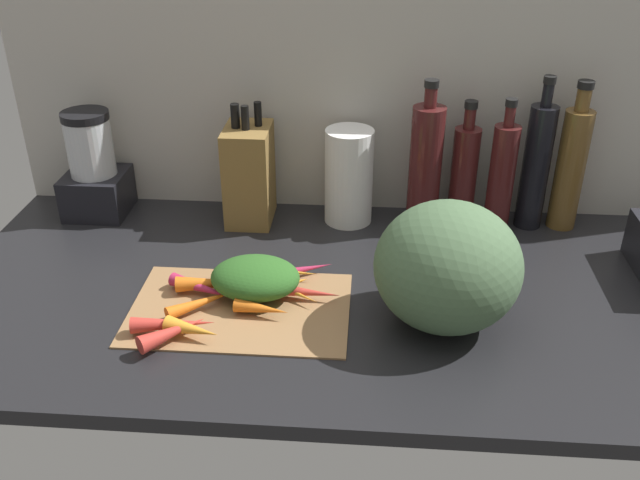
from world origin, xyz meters
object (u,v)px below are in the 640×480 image
(cutting_board, at_px, (238,308))
(bottle_3, at_px, (534,165))
(carrot_1, at_px, (300,270))
(carrot_10, at_px, (190,329))
(carrot_9, at_px, (259,308))
(paper_towel_roll, at_px, (347,177))
(bottle_0, at_px, (424,166))
(carrot_8, at_px, (275,272))
(carrot_6, at_px, (306,292))
(carrot_2, at_px, (216,283))
(carrot_5, at_px, (281,288))
(winter_squash, at_px, (445,267))
(carrot_3, at_px, (202,289))
(carrot_0, at_px, (171,324))
(carrot_11, at_px, (282,285))
(bottle_1, at_px, (462,174))
(carrot_4, at_px, (171,332))
(carrot_7, at_px, (200,302))
(bottle_2, at_px, (500,177))
(bottle_4, at_px, (569,166))
(knife_block, at_px, (247,174))
(blender_appliance, at_px, (92,171))

(cutting_board, bearing_deg, bottle_3, 33.10)
(carrot_1, relative_size, carrot_10, 1.31)
(carrot_9, distance_m, paper_towel_roll, 0.45)
(carrot_9, bearing_deg, bottle_0, 52.04)
(carrot_8, bearing_deg, carrot_6, -45.08)
(carrot_2, bearing_deg, carrot_9, -38.25)
(carrot_2, distance_m, carrot_5, 0.13)
(carrot_2, xyz_separation_m, winter_squash, (0.44, -0.06, 0.10))
(carrot_3, bearing_deg, carrot_8, 28.42)
(winter_squash, relative_size, bottle_3, 0.75)
(carrot_10, bearing_deg, carrot_5, 46.82)
(carrot_1, height_order, carrot_9, carrot_9)
(carrot_0, height_order, carrot_6, carrot_0)
(carrot_5, distance_m, carrot_11, 0.01)
(carrot_1, height_order, bottle_1, bottle_1)
(carrot_4, relative_size, carrot_10, 1.27)
(carrot_9, bearing_deg, bottle_3, 36.84)
(carrot_4, distance_m, winter_squash, 0.50)
(carrot_6, distance_m, carrot_8, 0.10)
(carrot_11, bearing_deg, paper_towel_roll, 71.58)
(cutting_board, relative_size, winter_squash, 1.58)
(carrot_2, bearing_deg, carrot_10, -95.41)
(carrot_7, relative_size, bottle_2, 0.46)
(carrot_2, xyz_separation_m, carrot_8, (0.11, 0.06, -0.00))
(bottle_1, height_order, bottle_2, bottle_2)
(carrot_3, height_order, carrot_11, carrot_11)
(carrot_0, bearing_deg, paper_towel_roll, 58.17)
(carrot_7, bearing_deg, bottle_4, 28.53)
(carrot_7, height_order, bottle_4, bottle_4)
(carrot_7, relative_size, paper_towel_roll, 0.64)
(carrot_9, distance_m, bottle_3, 0.72)
(carrot_7, height_order, bottle_3, bottle_3)
(carrot_2, distance_m, carrot_6, 0.18)
(carrot_9, distance_m, bottle_4, 0.78)
(carrot_2, bearing_deg, carrot_4, -105.81)
(bottle_3, bearing_deg, bottle_2, -162.50)
(carrot_6, bearing_deg, carrot_8, 134.92)
(carrot_6, height_order, carrot_9, carrot_9)
(carrot_8, bearing_deg, bottle_3, 27.69)
(winter_squash, height_order, bottle_0, bottle_0)
(carrot_11, xyz_separation_m, bottle_3, (0.53, 0.35, 0.13))
(carrot_8, distance_m, carrot_11, 0.06)
(carrot_8, relative_size, knife_block, 0.58)
(carrot_1, height_order, bottle_0, bottle_0)
(cutting_board, distance_m, carrot_11, 0.10)
(carrot_1, bearing_deg, bottle_4, 25.59)
(winter_squash, relative_size, blender_appliance, 1.05)
(bottle_3, bearing_deg, paper_towel_roll, -178.91)
(knife_block, bearing_deg, bottle_4, 1.81)
(carrot_10, relative_size, bottle_0, 0.29)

